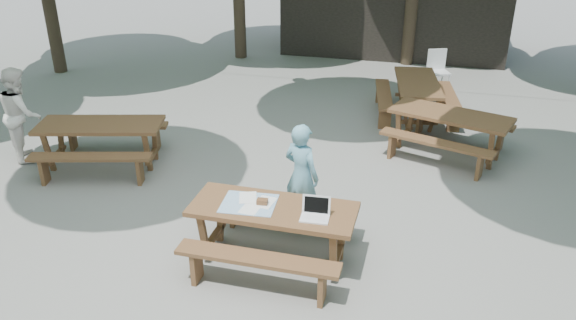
# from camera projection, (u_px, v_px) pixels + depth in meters

# --- Properties ---
(ground) EXTENTS (80.00, 80.00, 0.00)m
(ground) POSITION_uv_depth(u_px,v_px,m) (280.00, 241.00, 7.40)
(ground) COLOR slate
(ground) RESTS_ON ground
(pavilion) EXTENTS (6.00, 3.00, 2.80)m
(pavilion) POSITION_uv_depth(u_px,v_px,m) (397.00, 0.00, 15.83)
(pavilion) COLOR black
(pavilion) RESTS_ON ground
(main_picnic_table) EXTENTS (2.00, 1.58, 0.75)m
(main_picnic_table) POSITION_uv_depth(u_px,v_px,m) (273.00, 232.00, 6.87)
(main_picnic_table) COLOR brown
(main_picnic_table) RESTS_ON ground
(picnic_table_nw) EXTENTS (2.25, 2.02, 0.75)m
(picnic_table_nw) POSITION_uv_depth(u_px,v_px,m) (103.00, 144.00, 9.29)
(picnic_table_nw) COLOR brown
(picnic_table_nw) RESTS_ON ground
(picnic_table_ne) EXTENTS (2.30, 2.09, 0.75)m
(picnic_table_ne) POSITION_uv_depth(u_px,v_px,m) (448.00, 133.00, 9.70)
(picnic_table_ne) COLOR brown
(picnic_table_ne) RESTS_ON ground
(picnic_table_far_e) EXTENTS (1.85, 2.11, 0.75)m
(picnic_table_far_e) POSITION_uv_depth(u_px,v_px,m) (416.00, 98.00, 11.33)
(picnic_table_far_e) COLOR brown
(picnic_table_far_e) RESTS_ON ground
(woman) EXTENTS (0.63, 0.54, 1.47)m
(woman) POSITION_uv_depth(u_px,v_px,m) (302.00, 175.00, 7.50)
(woman) COLOR #69A9C0
(woman) RESTS_ON ground
(second_person) EXTENTS (0.96, 0.98, 1.59)m
(second_person) POSITION_uv_depth(u_px,v_px,m) (21.00, 114.00, 9.41)
(second_person) COLOR white
(second_person) RESTS_ON ground
(plastic_chair) EXTENTS (0.58, 0.58, 0.90)m
(plastic_chair) POSITION_uv_depth(u_px,v_px,m) (438.00, 78.00, 12.99)
(plastic_chair) COLOR white
(plastic_chair) RESTS_ON ground
(laptop) EXTENTS (0.35, 0.28, 0.24)m
(laptop) POSITION_uv_depth(u_px,v_px,m) (315.00, 212.00, 6.49)
(laptop) COLOR white
(laptop) RESTS_ON main_picnic_table
(tabletop_clutter) EXTENTS (0.69, 0.60, 0.08)m
(tabletop_clutter) POSITION_uv_depth(u_px,v_px,m) (252.00, 203.00, 6.78)
(tabletop_clutter) COLOR #3985C2
(tabletop_clutter) RESTS_ON main_picnic_table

